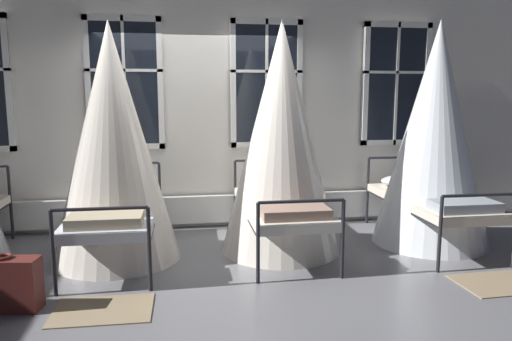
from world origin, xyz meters
name	(u,v)px	position (x,y,z in m)	size (l,w,h in m)	color
ground	(204,252)	(0.00, 0.00, 0.00)	(20.16, 20.16, 0.00)	slate
back_wall_with_windows	(197,106)	(0.00, 1.16, 1.61)	(11.08, 0.10, 3.21)	silver
window_bank	(198,148)	(0.00, 1.04, 1.06)	(6.35, 0.10, 2.64)	black
cot_second	(113,146)	(-0.93, -0.05, 1.22)	(1.34, 1.94, 2.50)	black
cot_third	(281,141)	(0.87, -0.04, 1.24)	(1.34, 1.94, 2.55)	black
cot_fourth	(434,137)	(2.69, -0.05, 1.26)	(1.34, 1.94, 2.59)	black
rug_second	(103,310)	(-0.90, -1.37, 0.01)	(0.80, 0.56, 0.01)	#8E7A5B
rug_fourth	(501,283)	(2.70, -1.37, 0.01)	(0.80, 0.56, 0.01)	#8E7A5B
suitcase_dark	(5,284)	(-1.68, -1.22, 0.22)	(0.58, 0.29, 0.47)	#5B231E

